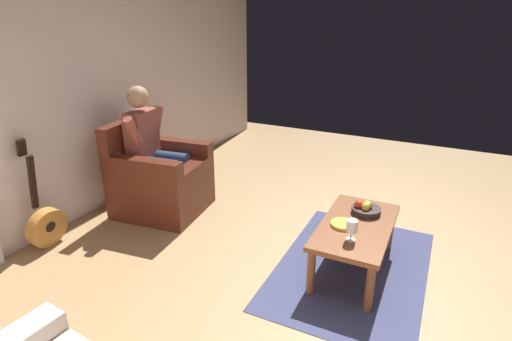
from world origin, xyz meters
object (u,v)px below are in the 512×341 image
decorative_dish (343,224)px  wine_glass_near (352,227)px  person_seated (154,146)px  fruit_bowl (366,209)px  armchair (159,180)px  coffee_table (356,231)px  guitar (46,223)px

decorative_dish → wine_glass_near: bearing=30.0°
person_seated → fruit_bowl: bearing=84.8°
wine_glass_near → armchair: bearing=-101.0°
coffee_table → person_seated: bearing=-94.2°
coffee_table → wine_glass_near: bearing=3.8°
coffee_table → wine_glass_near: wine_glass_near is taller
coffee_table → decorative_dish: bearing=-53.4°
person_seated → guitar: size_ratio=1.31×
armchair → wine_glass_near: 2.10m
guitar → coffee_table: bearing=108.6°
fruit_bowl → person_seated: bearing=-88.3°
armchair → decorative_dish: (0.22, 1.95, 0.08)m
guitar → decorative_dish: (-0.77, 2.40, 0.20)m
person_seated → guitar: bearing=-30.5°
armchair → coffee_table: armchair is taller
person_seated → wine_glass_near: bearing=72.2°
fruit_bowl → armchair: bearing=-88.3°
wine_glass_near → coffee_table: bearing=-176.2°
person_seated → fruit_bowl: size_ratio=5.45×
coffee_table → decorative_dish: decorative_dish is taller
guitar → fruit_bowl: bearing=112.7°
wine_glass_near → fruit_bowl: 0.46m
wine_glass_near → decorative_dish: size_ratio=0.85×
armchair → person_seated: person_seated is taller
armchair → coffee_table: size_ratio=0.96×
person_seated → wine_glass_near: person_seated is taller
wine_glass_near → person_seated: bearing=-100.9°
armchair → decorative_dish: bearing=76.7°
coffee_table → fruit_bowl: (-0.21, 0.02, 0.10)m
fruit_bowl → decorative_dish: 0.30m
person_seated → coffee_table: bearing=78.8°
fruit_bowl → decorative_dish: (0.28, -0.11, -0.03)m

